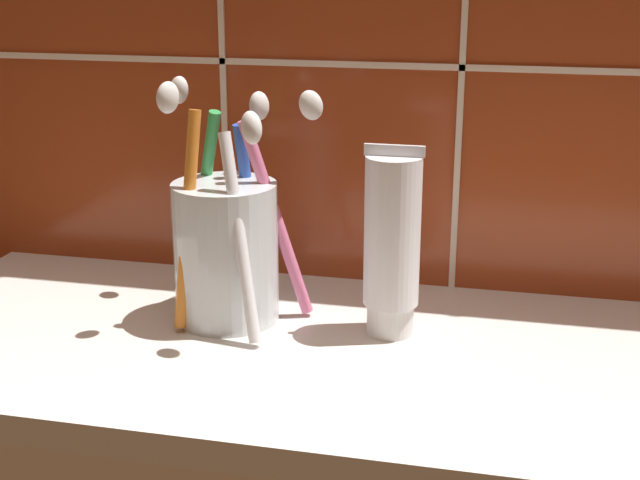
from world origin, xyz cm
name	(u,v)px	position (x,y,z in cm)	size (l,w,h in cm)	color
sink_counter	(406,366)	(0.00, 0.00, 1.00)	(78.17, 28.47, 2.00)	silver
toothbrush_cup	(227,245)	(-14.13, 3.23, 7.89)	(13.60, 11.92, 18.51)	silver
toothpaste_tube	(392,243)	(-1.68, 3.21, 8.97)	(4.24, 4.04, 14.09)	white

